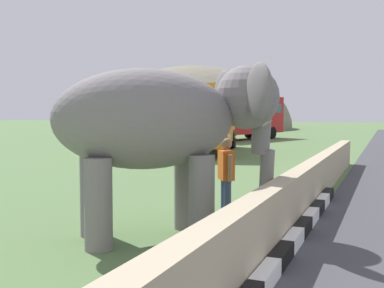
{
  "coord_description": "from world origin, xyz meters",
  "views": [
    {
      "loc": [
        -4.54,
        2.27,
        2.15
      ],
      "look_at": [
        3.02,
        5.46,
        1.6
      ],
      "focal_mm": 43.74,
      "sensor_mm": 36.0,
      "label": 1
    }
  ],
  "objects_px": {
    "cow_mid": "(167,141)",
    "bus_red": "(239,114)",
    "elephant": "(166,122)",
    "cow_far": "(227,134)",
    "person_handler": "(226,174)",
    "bus_orange": "(207,114)",
    "cow_near": "(216,138)"
  },
  "relations": [
    {
      "from": "bus_orange",
      "to": "cow_mid",
      "type": "distance_m",
      "value": 5.06
    },
    {
      "from": "bus_red",
      "to": "cow_mid",
      "type": "distance_m",
      "value": 17.0
    },
    {
      "from": "bus_orange",
      "to": "cow_mid",
      "type": "relative_size",
      "value": 4.84
    },
    {
      "from": "bus_orange",
      "to": "cow_far",
      "type": "relative_size",
      "value": 4.87
    },
    {
      "from": "elephant",
      "to": "cow_far",
      "type": "distance_m",
      "value": 20.38
    },
    {
      "from": "elephant",
      "to": "cow_far",
      "type": "height_order",
      "value": "elephant"
    },
    {
      "from": "cow_near",
      "to": "person_handler",
      "type": "bearing_deg",
      "value": -159.23
    },
    {
      "from": "bus_orange",
      "to": "cow_near",
      "type": "height_order",
      "value": "bus_orange"
    },
    {
      "from": "elephant",
      "to": "bus_red",
      "type": "xyz_separation_m",
      "value": [
        28.62,
        7.51,
        0.1
      ]
    },
    {
      "from": "elephant",
      "to": "person_handler",
      "type": "xyz_separation_m",
      "value": [
        1.58,
        -0.55,
        -1.06
      ]
    },
    {
      "from": "bus_red",
      "to": "person_handler",
      "type": "bearing_deg",
      "value": -163.41
    },
    {
      "from": "person_handler",
      "to": "cow_mid",
      "type": "bearing_deg",
      "value": 31.5
    },
    {
      "from": "bus_orange",
      "to": "cow_near",
      "type": "bearing_deg",
      "value": -139.75
    },
    {
      "from": "person_handler",
      "to": "cow_far",
      "type": "distance_m",
      "value": 19.0
    },
    {
      "from": "person_handler",
      "to": "cow_far",
      "type": "relative_size",
      "value": 0.87
    },
    {
      "from": "cow_mid",
      "to": "bus_red",
      "type": "bearing_deg",
      "value": 6.13
    },
    {
      "from": "person_handler",
      "to": "cow_near",
      "type": "xyz_separation_m",
      "value": [
        14.07,
        5.34,
        -0.06
      ]
    },
    {
      "from": "elephant",
      "to": "cow_far",
      "type": "xyz_separation_m",
      "value": [
        19.6,
        5.47,
        -1.11
      ]
    },
    {
      "from": "bus_red",
      "to": "cow_far",
      "type": "distance_m",
      "value": 9.33
    },
    {
      "from": "bus_orange",
      "to": "cow_near",
      "type": "xyz_separation_m",
      "value": [
        -1.03,
        -0.87,
        -1.21
      ]
    },
    {
      "from": "person_handler",
      "to": "cow_mid",
      "type": "relative_size",
      "value": 0.87
    },
    {
      "from": "elephant",
      "to": "bus_orange",
      "type": "height_order",
      "value": "bus_orange"
    },
    {
      "from": "person_handler",
      "to": "cow_far",
      "type": "xyz_separation_m",
      "value": [
        18.02,
        6.02,
        -0.06
      ]
    },
    {
      "from": "cow_far",
      "to": "bus_orange",
      "type": "bearing_deg",
      "value": 176.3
    },
    {
      "from": "person_handler",
      "to": "bus_red",
      "type": "height_order",
      "value": "bus_red"
    },
    {
      "from": "bus_orange",
      "to": "cow_far",
      "type": "distance_m",
      "value": 3.17
    },
    {
      "from": "bus_orange",
      "to": "bus_red",
      "type": "distance_m",
      "value": 12.09
    },
    {
      "from": "person_handler",
      "to": "bus_orange",
      "type": "xyz_separation_m",
      "value": [
        15.1,
        6.21,
        1.15
      ]
    },
    {
      "from": "bus_red",
      "to": "cow_mid",
      "type": "xyz_separation_m",
      "value": [
        -16.86,
        -1.81,
        -1.21
      ]
    },
    {
      "from": "person_handler",
      "to": "cow_near",
      "type": "relative_size",
      "value": 0.86
    },
    {
      "from": "elephant",
      "to": "cow_mid",
      "type": "height_order",
      "value": "elephant"
    },
    {
      "from": "cow_mid",
      "to": "cow_near",
      "type": "bearing_deg",
      "value": -13.12
    }
  ]
}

